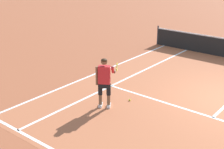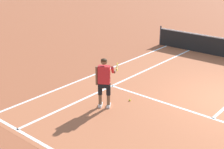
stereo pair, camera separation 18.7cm
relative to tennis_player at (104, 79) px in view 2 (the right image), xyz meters
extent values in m
cube|color=white|center=(3.14, 1.54, -0.99)|extent=(8.23, 0.10, 0.01)
cube|color=white|center=(-0.97, 2.57, -0.99)|extent=(0.10, 10.74, 0.01)
cube|color=white|center=(-2.35, 2.57, -0.99)|extent=(0.10, 10.74, 0.01)
cylinder|color=#333338|center=(-2.80, 7.94, -0.45)|extent=(0.08, 0.08, 1.07)
cube|color=white|center=(-0.13, -0.07, -0.94)|extent=(0.24, 0.30, 0.09)
cube|color=white|center=(0.11, 0.08, -0.94)|extent=(0.24, 0.30, 0.09)
cylinder|color=brown|center=(-0.11, -0.10, -0.72)|extent=(0.11, 0.11, 0.36)
cylinder|color=black|center=(-0.11, -0.10, -0.33)|extent=(0.14, 0.14, 0.41)
cylinder|color=brown|center=(0.13, 0.05, -0.72)|extent=(0.11, 0.11, 0.36)
cylinder|color=black|center=(0.13, 0.05, -0.33)|extent=(0.14, 0.14, 0.41)
cube|color=black|center=(0.01, -0.03, -0.17)|extent=(0.39, 0.35, 0.20)
cube|color=red|center=(0.01, -0.03, 0.17)|extent=(0.44, 0.39, 0.60)
cylinder|color=brown|center=(-0.20, -0.15, 0.12)|extent=(0.09, 0.09, 0.62)
cylinder|color=red|center=(0.19, 0.19, 0.32)|extent=(0.21, 0.27, 0.29)
cylinder|color=brown|center=(0.11, 0.39, 0.18)|extent=(0.22, 0.29, 0.14)
sphere|color=brown|center=(0.00, -0.02, 0.62)|extent=(0.21, 0.21, 0.21)
ellipsoid|color=#382314|center=(0.01, -0.04, 0.67)|extent=(0.27, 0.27, 0.12)
cylinder|color=#232326|center=(0.01, 0.58, 0.15)|extent=(0.13, 0.19, 0.03)
cylinder|color=yellow|center=(-0.07, 0.71, 0.15)|extent=(0.07, 0.10, 0.02)
torus|color=yellow|center=(-0.17, 0.87, 0.15)|extent=(0.18, 0.27, 0.30)
cylinder|color=silver|center=(-0.17, 0.87, 0.15)|extent=(0.14, 0.21, 0.25)
sphere|color=#CCE02D|center=(0.38, 0.90, -0.96)|extent=(0.07, 0.07, 0.07)
camera|label=1|loc=(6.30, -7.41, 3.84)|focal=51.40mm
camera|label=2|loc=(6.45, -7.29, 3.84)|focal=51.40mm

